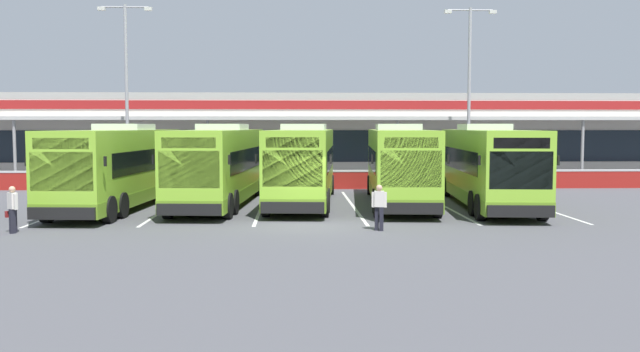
{
  "coord_description": "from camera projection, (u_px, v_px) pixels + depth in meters",
  "views": [
    {
      "loc": [
        -0.63,
        -25.16,
        3.66
      ],
      "look_at": [
        0.47,
        3.0,
        1.6
      ],
      "focal_mm": 38.13,
      "sensor_mm": 36.0,
      "label": 1
    }
  ],
  "objects": [
    {
      "name": "bay_stripe_centre",
      "position": [
        353.0,
        206.0,
        31.43
      ],
      "size": [
        0.14,
        13.0,
        0.01
      ],
      "primitive_type": "cube",
      "color": "silver",
      "rests_on": "ground"
    },
    {
      "name": "lamp_post_west",
      "position": [
        126.0,
        83.0,
        41.26
      ],
      "size": [
        3.24,
        0.28,
        11.0
      ],
      "color": "#9E9EA3",
      "rests_on": "ground"
    },
    {
      "name": "ground_plane",
      "position": [
        311.0,
        225.0,
        25.36
      ],
      "size": [
        200.0,
        200.0,
        0.0
      ],
      "primitive_type": "plane",
      "color": "#4C4C51"
    },
    {
      "name": "coach_bus_centre",
      "position": [
        303.0,
        166.0,
        32.02
      ],
      "size": [
        3.72,
        12.31,
        3.78
      ],
      "color": "#8CC633",
      "rests_on": "ground"
    },
    {
      "name": "bay_stripe_far_west",
      "position": [
        77.0,
        207.0,
        30.93
      ],
      "size": [
        0.14,
        13.0,
        0.01
      ],
      "primitive_type": "cube",
      "color": "silver",
      "rests_on": "ground"
    },
    {
      "name": "bay_stripe_east",
      "position": [
        531.0,
        205.0,
        31.75
      ],
      "size": [
        0.14,
        13.0,
        0.01
      ],
      "primitive_type": "cube",
      "color": "silver",
      "rests_on": "ground"
    },
    {
      "name": "pedestrian_with_handbag",
      "position": [
        12.0,
        208.0,
        23.29
      ],
      "size": [
        0.57,
        0.57,
        1.62
      ],
      "color": "black",
      "rests_on": "ground"
    },
    {
      "name": "bay_stripe_west",
      "position": [
        170.0,
        206.0,
        31.1
      ],
      "size": [
        0.14,
        13.0,
        0.01
      ],
      "primitive_type": "cube",
      "color": "silver",
      "rests_on": "ground"
    },
    {
      "name": "coach_bus_rightmost",
      "position": [
        487.0,
        168.0,
        30.9
      ],
      "size": [
        3.72,
        12.31,
        3.78
      ],
      "color": "#8CC633",
      "rests_on": "ground"
    },
    {
      "name": "terminal_building",
      "position": [
        302.0,
        135.0,
        51.96
      ],
      "size": [
        70.0,
        13.0,
        6.0
      ],
      "color": "beige",
      "rests_on": "ground"
    },
    {
      "name": "coach_bus_leftmost",
      "position": [
        119.0,
        169.0,
        30.27
      ],
      "size": [
        3.72,
        12.31,
        3.78
      ],
      "color": "#8CC633",
      "rests_on": "ground"
    },
    {
      "name": "bay_stripe_mid_east",
      "position": [
        443.0,
        205.0,
        31.59
      ],
      "size": [
        0.14,
        13.0,
        0.01
      ],
      "primitive_type": "cube",
      "color": "silver",
      "rests_on": "ground"
    },
    {
      "name": "coach_bus_left_centre",
      "position": [
        220.0,
        167.0,
        31.41
      ],
      "size": [
        3.72,
        12.31,
        3.78
      ],
      "color": "#8CC633",
      "rests_on": "ground"
    },
    {
      "name": "lamp_post_centre",
      "position": [
        469.0,
        84.0,
        42.33
      ],
      "size": [
        3.24,
        0.28,
        11.0
      ],
      "color": "#9E9EA3",
      "rests_on": "ground"
    },
    {
      "name": "bay_stripe_mid_west",
      "position": [
        262.0,
        206.0,
        31.26
      ],
      "size": [
        0.14,
        13.0,
        0.01
      ],
      "primitive_type": "cube",
      "color": "silver",
      "rests_on": "ground"
    },
    {
      "name": "coach_bus_right_centre",
      "position": [
        399.0,
        167.0,
        31.76
      ],
      "size": [
        3.72,
        12.31,
        3.78
      ],
      "color": "#8CC633",
      "rests_on": "ground"
    },
    {
      "name": "red_barrier_wall",
      "position": [
        304.0,
        180.0,
        39.77
      ],
      "size": [
        60.0,
        0.4,
        1.1
      ],
      "color": "maroon",
      "rests_on": "ground"
    },
    {
      "name": "pedestrian_in_dark_coat",
      "position": [
        379.0,
        206.0,
        23.84
      ],
      "size": [
        0.54,
        0.33,
        1.62
      ],
      "color": "black",
      "rests_on": "ground"
    }
  ]
}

